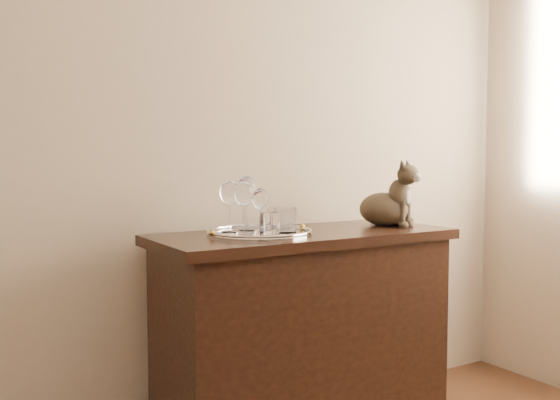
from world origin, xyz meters
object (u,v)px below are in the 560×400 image
Objects in this scene: wine_glass_b at (247,203)px; wine_glass_d at (260,210)px; sideboard at (303,338)px; tray at (260,233)px; tumbler_b at (270,224)px; tumbler_a at (285,220)px; cat at (384,193)px; tumbler_c at (278,219)px; wine_glass_a at (229,206)px; wine_glass_c at (244,207)px.

wine_glass_d is (0.01, -0.09, -0.02)m from wine_glass_b.
tray reaches higher than sideboard.
tray is 0.11m from tumbler_b.
wine_glass_d is at bearing -81.62° from wine_glass_b.
wine_glass_d is 0.10m from tumbler_a.
sideboard is at bearing -1.87° from wine_glass_d.
cat is (0.61, -0.01, 0.14)m from tray.
tray is 1.41× the size of cat.
wine_glass_d is (-0.19, 0.01, 0.52)m from sideboard.
wine_glass_a is at bearing 168.85° from tumbler_c.
wine_glass_a is 0.95× the size of wine_glass_b.
wine_glass_c is 2.21× the size of tumbler_c.
sideboard is 0.61m from wine_glass_a.
tumbler_b reaches higher than tray.
tumbler_a reaches higher than tumbler_b.
tumbler_c is (0.09, 0.02, 0.05)m from tray.
wine_glass_d is 0.11m from tumbler_c.
tumbler_c is at bearing 48.25° from tumbler_b.
wine_glass_a is 0.12m from wine_glass_d.
tray is 0.15m from wine_glass_a.
tray is at bearing 156.75° from cat.
wine_glass_c is 0.70× the size of cat.
wine_glass_a reaches higher than tumbler_a.
tumbler_a is 0.54m from cat.
tumbler_a is (0.08, -0.05, 0.05)m from tray.
wine_glass_b reaches higher than tray.
wine_glass_c is 0.17m from tumbler_c.
wine_glass_b is at bearing 56.27° from wine_glass_c.
wine_glass_b is (0.08, 0.02, 0.01)m from wine_glass_a.
tumbler_c reaches higher than sideboard.
tumbler_b is at bearing -154.65° from tumbler_a.
wine_glass_a is 1.01× the size of wine_glass_c.
sideboard is at bearing 158.31° from cat.
tumbler_b is 0.63m from cat.
wine_glass_a reaches higher than sideboard.
cat reaches higher than tumbler_a.
wine_glass_c is at bearing 162.60° from tumbler_a.
wine_glass_a reaches higher than wine_glass_c.
wine_glass_d is at bearing 178.13° from sideboard.
sideboard is at bearing 22.38° from tumbler_b.
wine_glass_d is 0.61m from cat.
tumbler_a reaches higher than tumbler_c.
wine_glass_b reaches higher than wine_glass_d.
wine_glass_b reaches higher than wine_glass_a.
tumbler_a is at bearing -32.07° from wine_glass_a.
sideboard is at bearing -24.10° from wine_glass_b.
tumbler_b is (-0.01, -0.10, 0.05)m from tray.
wine_glass_c is (-0.26, 0.01, 0.53)m from sideboard.
tumbler_b is (-0.09, -0.04, -0.01)m from tumbler_a.
tray is 4.48× the size of tumbler_c.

